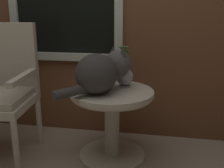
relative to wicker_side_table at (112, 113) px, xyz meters
The scene contains 3 objects.
wicker_side_table is the anchor object (origin of this frame).
cat 0.35m from the wicker_side_table, 140.75° to the right, with size 0.46×0.55×0.31m.
pewter_vase_with_ivy 0.31m from the wicker_side_table, 59.65° to the left, with size 0.13×0.13×0.31m.
Camera 1 is at (0.55, -1.63, 1.13)m, focal length 43.67 mm.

